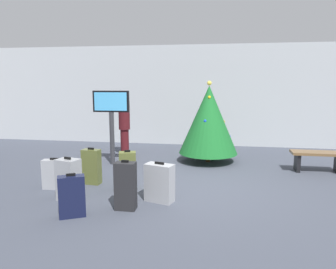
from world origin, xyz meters
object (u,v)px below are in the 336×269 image
at_px(suitcase_1, 55,174).
at_px(suitcase_5, 92,167).
at_px(flight_info_kiosk, 111,113).
at_px(suitcase_0, 159,183).
at_px(traveller_0, 124,123).
at_px(waiting_bench, 318,157).
at_px(suitcase_3, 128,171).
at_px(suitcase_4, 69,180).
at_px(suitcase_6, 72,196).
at_px(holiday_tree, 209,120).
at_px(suitcase_2, 126,186).

height_order(suitcase_1, suitcase_5, suitcase_5).
relative_size(flight_info_kiosk, suitcase_0, 2.63).
bearing_deg(suitcase_0, traveller_0, 115.94).
height_order(flight_info_kiosk, waiting_bench, flight_info_kiosk).
height_order(suitcase_0, suitcase_3, suitcase_3).
relative_size(suitcase_3, suitcase_5, 1.03).
relative_size(waiting_bench, suitcase_3, 1.53).
relative_size(suitcase_1, suitcase_4, 0.79).
bearing_deg(suitcase_6, suitcase_4, 119.86).
relative_size(holiday_tree, suitcase_3, 2.70).
xyz_separation_m(traveller_0, suitcase_0, (1.67, -3.43, -0.59)).
distance_m(suitcase_3, suitcase_4, 1.13).
bearing_deg(holiday_tree, suitcase_5, -135.38).
xyz_separation_m(suitcase_1, suitcase_4, (0.56, -0.54, 0.08)).
distance_m(holiday_tree, suitcase_1, 4.03).
height_order(holiday_tree, suitcase_3, holiday_tree).
xyz_separation_m(waiting_bench, suitcase_3, (-4.04, -1.90, 0.03)).
bearing_deg(waiting_bench, suitcase_0, -143.67).
bearing_deg(suitcase_6, suitcase_1, 127.89).
xyz_separation_m(traveller_0, suitcase_3, (0.94, -2.90, -0.55)).
bearing_deg(suitcase_1, suitcase_2, -25.07).
distance_m(suitcase_2, suitcase_3, 1.00).
height_order(traveller_0, suitcase_1, traveller_0).
distance_m(suitcase_0, suitcase_1, 2.18).
bearing_deg(traveller_0, suitcase_1, -98.91).
relative_size(holiday_tree, suitcase_5, 2.78).
distance_m(suitcase_3, suitcase_5, 0.86).
bearing_deg(waiting_bench, suitcase_2, -142.87).
distance_m(holiday_tree, suitcase_4, 4.05).
distance_m(holiday_tree, suitcase_6, 4.41).
relative_size(suitcase_0, suitcase_3, 0.91).
bearing_deg(suitcase_2, waiting_bench, 37.13).
distance_m(traveller_0, suitcase_6, 4.35).
relative_size(suitcase_3, suitcase_6, 1.13).
bearing_deg(suitcase_2, suitcase_6, -150.48).
xyz_separation_m(traveller_0, suitcase_6, (0.45, -4.29, -0.59)).
distance_m(waiting_bench, suitcase_6, 5.60).
relative_size(waiting_bench, suitcase_0, 1.69).
bearing_deg(traveller_0, waiting_bench, -11.33).
distance_m(traveller_0, suitcase_0, 3.86).
relative_size(traveller_0, suitcase_5, 2.28).
height_order(waiting_bench, suitcase_3, suitcase_3).
xyz_separation_m(flight_info_kiosk, suitcase_6, (0.46, -3.23, -0.99)).
bearing_deg(traveller_0, suitcase_4, -88.88).
distance_m(flight_info_kiosk, suitcase_2, 3.19).
distance_m(flight_info_kiosk, suitcase_0, 3.07).
distance_m(holiday_tree, suitcase_3, 2.98).
relative_size(suitcase_3, suitcase_4, 1.00).
relative_size(suitcase_0, suitcase_1, 1.15).
xyz_separation_m(suitcase_1, suitcase_2, (1.67, -0.78, 0.11)).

